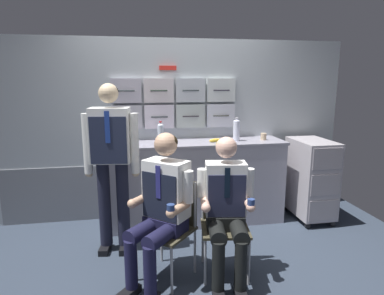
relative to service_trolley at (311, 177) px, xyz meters
name	(u,v)px	position (x,y,z in m)	size (l,w,h in m)	color
ground	(198,274)	(-1.57, -0.92, -0.54)	(4.80, 4.80, 0.04)	#2D3644
galley_bulkhead	(176,131)	(-1.57, 0.45, 0.54)	(4.20, 0.14, 2.15)	#ABB4B9
galley_counter	(198,182)	(-1.36, 0.17, -0.03)	(2.03, 0.53, 0.97)	#9A98A6
service_trolley	(311,177)	(0.00, 0.00, 0.00)	(0.40, 0.65, 0.97)	black
folding_chair_left	(172,217)	(-1.79, -0.86, -0.01)	(0.56, 0.56, 0.83)	#A8AAAF
crew_member_left	(161,203)	(-1.89, -0.98, 0.17)	(0.64, 0.67, 1.26)	black
folding_chair_right	(224,214)	(-1.33, -0.88, -0.01)	(0.46, 0.46, 0.83)	#A8AAAF
crew_member_right	(227,205)	(-1.35, -1.04, 0.14)	(0.48, 0.62, 1.22)	black
crew_member_standing	(111,155)	(-2.30, -0.38, 0.45)	(0.52, 0.30, 1.64)	black
water_bottle_short	(161,134)	(-1.80, 0.03, 0.58)	(0.07, 0.07, 0.26)	silver
sparkling_bottle_green	(237,130)	(-0.91, 0.14, 0.58)	(0.08, 0.08, 0.28)	silver
espresso_cup_small	(264,136)	(-0.57, 0.14, 0.50)	(0.07, 0.07, 0.08)	tan
paper_cup_blue	(132,142)	(-2.11, 0.10, 0.49)	(0.06, 0.06, 0.06)	white
coffee_cup_spare	(166,137)	(-1.72, 0.27, 0.50)	(0.06, 0.06, 0.08)	navy
snack_banana	(215,140)	(-1.17, 0.11, 0.47)	(0.17, 0.10, 0.04)	yellow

